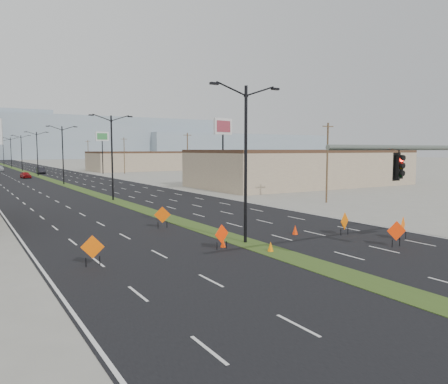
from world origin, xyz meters
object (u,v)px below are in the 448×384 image
construction_sign_2 (162,216)px  pole_sign_east_near (223,132)px  streetlight_3 (37,152)px  car_mid (41,171)px  car_left (26,175)px  streetlight_1 (112,155)px  cone_1 (271,247)px  construction_sign_0 (93,248)px  pole_sign_east_far (102,139)px  construction_sign_1 (222,235)px  construction_sign_5 (403,226)px  construction_sign_4 (396,232)px  streetlight_6 (3,151)px  streetlight_4 (22,152)px  cone_0 (223,243)px  cone_3 (165,214)px  streetlight_0 (246,159)px  streetlight_2 (63,153)px  cone_2 (295,230)px  construction_sign_3 (345,222)px  streetlight_5 (11,151)px

construction_sign_2 → pole_sign_east_near: (18.61, 21.68, 7.51)m
streetlight_3 → car_mid: streetlight_3 is taller
streetlight_3 → car_left: size_ratio=2.52×
streetlight_1 → cone_1: 31.29m
construction_sign_0 → pole_sign_east_far: (25.19, 86.00, 7.59)m
car_mid → construction_sign_0: car_mid is taller
construction_sign_1 → pole_sign_east_near: (18.41, 30.13, 7.61)m
car_left → construction_sign_5: construction_sign_5 is taller
car_mid → construction_sign_4: size_ratio=3.06×
streetlight_6 → construction_sign_5: (9.57, -172.65, -4.52)m
pole_sign_east_far → streetlight_4: bearing=109.8°
cone_1 → cone_0: bearing=125.2°
streetlight_1 → cone_3: (-0.11, -15.44, -5.13)m
construction_sign_5 → cone_0: (-11.48, 4.28, -0.61)m
construction_sign_2 → cone_0: bearing=-64.3°
construction_sign_1 → construction_sign_2: bearing=76.0°
construction_sign_2 → construction_sign_4: (9.75, -13.51, -0.03)m
cone_1 → pole_sign_east_near: bearing=63.1°
construction_sign_0 → car_mid: bearing=107.0°
construction_sign_5 → pole_sign_east_far: pole_sign_east_far is taller
streetlight_0 → streetlight_1: same height
streetlight_0 → streetlight_3: (0.00, 84.00, 0.00)m
construction_sign_0 → cone_1: 10.05m
streetlight_4 → streetlight_2: bearing=-90.0°
streetlight_6 → pole_sign_east_near: 139.65m
construction_sign_0 → cone_2: 14.53m
construction_sign_5 → cone_1: 9.90m
car_left → construction_sign_3: 79.31m
construction_sign_3 → construction_sign_5: construction_sign_3 is taller
streetlight_3 → pole_sign_east_far: (15.27, 1.42, 3.12)m
streetlight_0 → construction_sign_1: bearing=-160.4°
streetlight_1 → construction_sign_5: streetlight_1 is taller
streetlight_5 → cone_3: (-0.11, -127.44, -5.13)m
streetlight_5 → cone_0: size_ratio=17.50×
streetlight_5 → cone_2: streetlight_5 is taller
cone_0 → pole_sign_east_near: bearing=58.7°
streetlight_5 → construction_sign_1: 140.90m
pole_sign_east_far → streetlight_3: bearing=175.2°
construction_sign_0 → streetlight_6: bearing=110.9°
streetlight_1 → cone_0: size_ratio=17.50×
construction_sign_5 → cone_0: 12.26m
streetlight_3 → pole_sign_east_far: 15.65m
streetlight_1 → car_mid: bearing=88.2°
streetlight_0 → construction_sign_4: streetlight_0 is taller
streetlight_0 → cone_0: streetlight_0 is taller
car_left → construction_sign_2: construction_sign_2 is taller
streetlight_4 → pole_sign_east_near: bearing=-79.0°
construction_sign_5 → streetlight_4: bearing=70.2°
streetlight_4 → cone_0: streetlight_4 is taller
streetlight_3 → pole_sign_east_far: size_ratio=0.96×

